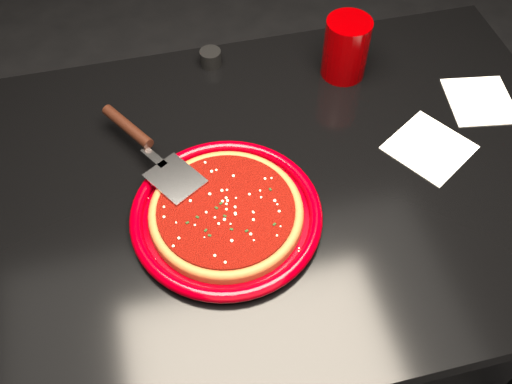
# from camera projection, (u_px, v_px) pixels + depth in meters

# --- Properties ---
(floor) EXTENTS (4.00, 4.00, 0.01)m
(floor) POSITION_uv_depth(u_px,v_px,m) (267.00, 340.00, 1.65)
(floor) COLOR black
(floor) RESTS_ON ground
(table) EXTENTS (1.20, 0.80, 0.75)m
(table) POSITION_uv_depth(u_px,v_px,m) (270.00, 278.00, 1.34)
(table) COLOR black
(table) RESTS_ON floor
(plate) EXTENTS (0.37, 0.37, 0.02)m
(plate) POSITION_uv_depth(u_px,v_px,m) (226.00, 215.00, 0.98)
(plate) COLOR #760007
(plate) RESTS_ON table
(pizza_crust) EXTENTS (0.30, 0.30, 0.01)m
(pizza_crust) POSITION_uv_depth(u_px,v_px,m) (226.00, 213.00, 0.98)
(pizza_crust) COLOR brown
(pizza_crust) RESTS_ON plate
(pizza_crust_rim) EXTENTS (0.30, 0.30, 0.02)m
(pizza_crust_rim) POSITION_uv_depth(u_px,v_px,m) (226.00, 211.00, 0.97)
(pizza_crust_rim) COLOR brown
(pizza_crust_rim) RESTS_ON plate
(pizza_sauce) EXTENTS (0.26, 0.26, 0.01)m
(pizza_sauce) POSITION_uv_depth(u_px,v_px,m) (226.00, 210.00, 0.97)
(pizza_sauce) COLOR #6E0C07
(pizza_sauce) RESTS_ON plate
(parmesan_dusting) EXTENTS (0.23, 0.23, 0.01)m
(parmesan_dusting) POSITION_uv_depth(u_px,v_px,m) (226.00, 207.00, 0.96)
(parmesan_dusting) COLOR beige
(parmesan_dusting) RESTS_ON plate
(basil_flecks) EXTENTS (0.21, 0.21, 0.00)m
(basil_flecks) POSITION_uv_depth(u_px,v_px,m) (226.00, 208.00, 0.97)
(basil_flecks) COLOR black
(basil_flecks) RESTS_ON plate
(pizza_server) EXTENTS (0.24, 0.31, 0.02)m
(pizza_server) POSITION_uv_depth(u_px,v_px,m) (150.00, 149.00, 1.03)
(pizza_server) COLOR silver
(pizza_server) RESTS_ON plate
(cup) EXTENTS (0.12, 0.12, 0.13)m
(cup) POSITION_uv_depth(u_px,v_px,m) (346.00, 48.00, 1.17)
(cup) COLOR #790000
(cup) RESTS_ON table
(napkin_a) EXTENTS (0.19, 0.19, 0.00)m
(napkin_a) POSITION_uv_depth(u_px,v_px,m) (429.00, 147.00, 1.09)
(napkin_a) COLOR white
(napkin_a) RESTS_ON table
(napkin_b) EXTENTS (0.15, 0.16, 0.00)m
(napkin_b) POSITION_uv_depth(u_px,v_px,m) (480.00, 101.00, 1.16)
(napkin_b) COLOR white
(napkin_b) RESTS_ON table
(ramekin) EXTENTS (0.06, 0.06, 0.03)m
(ramekin) POSITION_uv_depth(u_px,v_px,m) (211.00, 58.00, 1.22)
(ramekin) COLOR black
(ramekin) RESTS_ON table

